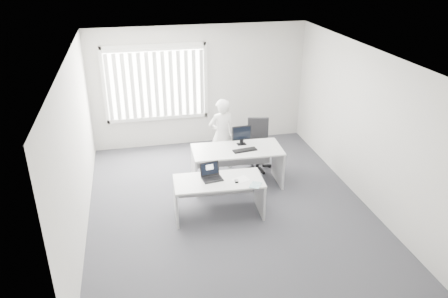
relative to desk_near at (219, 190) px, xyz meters
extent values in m
plane|color=#4B4B52|center=(0.23, 0.25, -0.50)|extent=(6.00, 6.00, 0.00)
cube|color=beige|center=(0.23, 3.25, 0.90)|extent=(5.00, 0.02, 2.80)
cube|color=beige|center=(0.23, -2.75, 0.90)|extent=(5.00, 0.02, 2.80)
cube|color=beige|center=(-2.27, 0.25, 0.90)|extent=(0.02, 6.00, 2.80)
cube|color=beige|center=(2.73, 0.25, 0.90)|extent=(0.02, 6.00, 2.80)
cube|color=white|center=(0.23, 0.25, 2.30)|extent=(5.00, 6.00, 0.02)
cube|color=silver|center=(-0.77, 3.21, 1.05)|extent=(2.32, 0.06, 1.76)
cube|color=silver|center=(0.00, 0.00, 0.18)|extent=(1.57, 0.79, 0.03)
cube|color=#ACACAF|center=(-0.75, 0.04, -0.17)|extent=(0.07, 0.66, 0.67)
cube|color=#ACACAF|center=(0.75, -0.04, -0.17)|extent=(0.07, 0.66, 0.67)
cube|color=silver|center=(0.57, 0.98, 0.27)|extent=(1.76, 0.88, 0.03)
cube|color=#ACACAF|center=(-0.27, 1.02, -0.12)|extent=(0.07, 0.75, 0.76)
cube|color=#ACACAF|center=(1.42, 0.95, -0.12)|extent=(0.07, 0.75, 0.76)
cylinder|color=black|center=(1.19, 1.62, -0.46)|extent=(0.73, 0.73, 0.08)
cylinder|color=black|center=(1.19, 1.62, -0.27)|extent=(0.07, 0.07, 0.46)
cube|color=black|center=(1.19, 1.62, -0.04)|extent=(0.56, 0.56, 0.07)
cube|color=black|center=(1.24, 1.83, 0.28)|extent=(0.45, 0.16, 0.55)
imported|color=silver|center=(0.44, 1.78, 0.27)|extent=(0.62, 0.45, 1.55)
cube|color=white|center=(0.38, -0.06, 0.20)|extent=(0.33, 0.28, 0.00)
cube|color=white|center=(0.57, -0.31, 0.20)|extent=(0.26, 0.28, 0.01)
cube|color=black|center=(0.70, 0.87, 0.30)|extent=(0.48, 0.22, 0.02)
camera|label=1|loc=(-1.33, -6.44, 3.84)|focal=35.00mm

